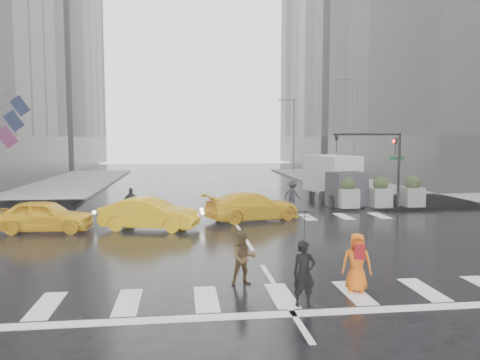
{
  "coord_description": "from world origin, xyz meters",
  "views": [
    {
      "loc": [
        -2.6,
        -17.86,
        4.17
      ],
      "look_at": [
        -0.11,
        2.0,
        2.38
      ],
      "focal_mm": 35.0,
      "sensor_mm": 36.0,
      "label": 1
    }
  ],
  "objects": [
    {
      "name": "pedestrian_brown",
      "position": [
        -0.87,
        -4.92,
        0.76
      ],
      "size": [
        0.79,
        0.64,
        1.52
      ],
      "primitive_type": "imported",
      "rotation": [
        0.0,
        0.0,
        0.09
      ],
      "color": "#443218",
      "rests_on": "ground"
    },
    {
      "name": "taxi_rear",
      "position": [
        0.98,
        5.49,
        0.72
      ],
      "size": [
        4.79,
        3.3,
        1.44
      ],
      "primitive_type": "imported",
      "rotation": [
        0.0,
        0.0,
        1.89
      ],
      "color": "#F4B50C",
      "rests_on": "ground"
    },
    {
      "name": "taxi_mid",
      "position": [
        -4.07,
        3.62,
        0.73
      ],
      "size": [
        4.67,
        2.68,
        1.46
      ],
      "primitive_type": "imported",
      "rotation": [
        0.0,
        0.0,
        1.3
      ],
      "color": "#F4B50C",
      "rests_on": "ground"
    },
    {
      "name": "building_ne_far",
      "position": [
        29.0,
        56.0,
        16.27
      ],
      "size": [
        26.05,
        26.05,
        36.0
      ],
      "color": "gray",
      "rests_on": "ground"
    },
    {
      "name": "ground",
      "position": [
        0.0,
        0.0,
        0.0
      ],
      "size": [
        120.0,
        120.0,
        0.0
      ],
      "primitive_type": "plane",
      "color": "black",
      "rests_on": "ground"
    },
    {
      "name": "planter_east",
      "position": [
        11.0,
        8.2,
        0.98
      ],
      "size": [
        1.1,
        1.1,
        1.8
      ],
      "color": "gray",
      "rests_on": "ground"
    },
    {
      "name": "pedestrian_far_a",
      "position": [
        -5.22,
        6.83,
        0.8
      ],
      "size": [
        1.0,
        0.68,
        1.6
      ],
      "primitive_type": "imported",
      "rotation": [
        0.0,
        0.0,
        3.03
      ],
      "color": "black",
      "rests_on": "ground"
    },
    {
      "name": "pedestrian_black",
      "position": [
        0.39,
        -6.8,
        1.62
      ],
      "size": [
        1.02,
        1.03,
        2.43
      ],
      "rotation": [
        0.0,
        0.0,
        0.06
      ],
      "color": "black",
      "rests_on": "ground"
    },
    {
      "name": "sidewalk_ne",
      "position": [
        19.5,
        17.5,
        0.07
      ],
      "size": [
        35.0,
        35.0,
        0.15
      ],
      "primitive_type": "cube",
      "color": "gray",
      "rests_on": "ground"
    },
    {
      "name": "planter_west",
      "position": [
        7.0,
        8.2,
        0.98
      ],
      "size": [
        1.1,
        1.1,
        1.8
      ],
      "color": "gray",
      "rests_on": "ground"
    },
    {
      "name": "pedestrian_far_b",
      "position": [
        3.86,
        8.86,
        0.85
      ],
      "size": [
        1.21,
        1.21,
        1.71
      ],
      "primitive_type": "imported",
      "rotation": [
        0.0,
        0.0,
        2.37
      ],
      "color": "black",
      "rests_on": "ground"
    },
    {
      "name": "box_truck",
      "position": [
        7.28,
        11.24,
        1.62
      ],
      "size": [
        2.14,
        5.72,
        3.04
      ],
      "rotation": [
        0.0,
        0.0,
        0.22
      ],
      "color": "silver",
      "rests_on": "ground"
    },
    {
      "name": "traffic_signal_pole",
      "position": [
        9.01,
        8.01,
        3.22
      ],
      "size": [
        4.45,
        0.42,
        4.5
      ],
      "color": "black",
      "rests_on": "ground"
    },
    {
      "name": "road_markings",
      "position": [
        0.0,
        0.0,
        0.01
      ],
      "size": [
        18.0,
        48.0,
        0.01
      ],
      "primitive_type": null,
      "color": "silver",
      "rests_on": "ground"
    },
    {
      "name": "street_lamp_near",
      "position": [
        10.87,
        18.0,
        4.95
      ],
      "size": [
        2.15,
        0.22,
        9.0
      ],
      "color": "#59595B",
      "rests_on": "ground"
    },
    {
      "name": "street_lamp_far",
      "position": [
        10.87,
        38.0,
        4.95
      ],
      "size": [
        2.15,
        0.22,
        9.0
      ],
      "color": "#59595B",
      "rests_on": "ground"
    },
    {
      "name": "taxi_front",
      "position": [
        -8.69,
        3.68,
        0.72
      ],
      "size": [
        4.35,
        2.02,
        1.44
      ],
      "primitive_type": "imported",
      "rotation": [
        0.0,
        0.0,
        1.5
      ],
      "color": "#F4B50C",
      "rests_on": "ground"
    },
    {
      "name": "planter_mid",
      "position": [
        9.0,
        8.2,
        0.98
      ],
      "size": [
        1.1,
        1.1,
        1.8
      ],
      "color": "gray",
      "rests_on": "ground"
    },
    {
      "name": "pedestrian_orange",
      "position": [
        2.1,
        -5.91,
        0.81
      ],
      "size": [
        0.91,
        0.74,
        1.61
      ],
      "rotation": [
        0.0,
        0.0,
        -0.33
      ],
      "color": "orange",
      "rests_on": "ground"
    },
    {
      "name": "flag_cluster",
      "position": [
        -15.08,
        18.5,
        5.64
      ],
      "size": [
        2.87,
        3.06,
        4.69
      ],
      "color": "#59595B",
      "rests_on": "ground"
    }
  ]
}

